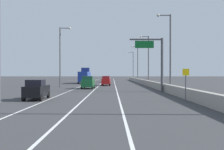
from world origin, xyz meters
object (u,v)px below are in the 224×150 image
Objects in this scene: car_yellow_2 at (88,79)px; lamp_post_right_fourth at (137,61)px; lamp_post_left_near at (2,29)px; lamp_post_left_mid at (62,53)px; car_green_1 at (88,82)px; car_black_0 at (37,90)px; speed_advisory_sign at (186,83)px; lamp_post_right_second at (169,47)px; lamp_post_right_fifth at (133,64)px; lamp_post_right_third at (148,57)px; box_truck at (85,76)px; overhead_sign_gantry at (157,58)px; car_red_3 at (106,81)px; car_white_4 at (108,79)px.

lamp_post_right_fourth is at bearing 12.90° from car_yellow_2.
lamp_post_right_fourth is 16.46m from car_yellow_2.
lamp_post_left_mid is at bearing 89.94° from lamp_post_left_near.
lamp_post_right_fourth reaches higher than car_green_1.
lamp_post_left_near is at bearing -107.25° from lamp_post_right_fourth.
car_black_0 is (2.09, 2.99, -5.43)m from lamp_post_left_near.
speed_advisory_sign is 0.27× the size of lamp_post_right_second.
car_black_0 is (-15.67, -73.70, -5.43)m from lamp_post_right_fifth.
lamp_post_right_fourth is at bearing 90.87° from lamp_post_right_third.
lamp_post_left_near reaches higher than car_yellow_2.
lamp_post_right_second is 1.00× the size of lamp_post_right_third.
lamp_post_right_fifth reaches higher than box_truck.
car_green_1 is 23.03m from box_truck.
car_yellow_2 is (-13.50, 39.76, -3.71)m from overhead_sign_gantry.
car_red_3 is at bearing -74.04° from car_yellow_2.
car_yellow_2 is at bearing 89.83° from car_black_0.
lamp_post_left_mid is 2.77× the size of car_yellow_2.
lamp_post_right_second and lamp_post_right_third have the same top height.
overhead_sign_gantry is 19.86m from lamp_post_left_mid.
overhead_sign_gantry is 22.71m from lamp_post_right_third.
speed_advisory_sign is at bearing -55.98° from lamp_post_left_mid.
car_yellow_2 is at bearing 105.96° from car_red_3.
lamp_post_right_third is 2.34× the size of car_red_3.
lamp_post_right_fourth is 1.00× the size of lamp_post_left_near.
lamp_post_right_second is at bearing -67.61° from car_yellow_2.
lamp_post_left_mid is at bearing -108.87° from lamp_post_right_fifth.
speed_advisory_sign is at bearing 3.08° from lamp_post_left_near.
car_yellow_2 is 9.31m from box_truck.
lamp_post_right_fifth is 78.72m from lamp_post_left_near.
lamp_post_left_near is 2.77× the size of car_yellow_2.
car_white_4 is (8.12, 53.20, -5.45)m from lamp_post_left_near.
box_truck is (0.28, 40.29, 0.91)m from car_black_0.
car_green_1 is at bearing 75.03° from lamp_post_left_near.
box_truck is (-15.47, 28.61, -4.53)m from lamp_post_right_second.
lamp_post_left_near is at bearing -90.06° from lamp_post_left_mid.
speed_advisory_sign is 29.25m from lamp_post_left_mid.
car_yellow_2 is at bearing 131.97° from lamp_post_right_third.
speed_advisory_sign is at bearing -87.87° from overhead_sign_gantry.
speed_advisory_sign is at bearing -61.35° from car_green_1.
car_red_3 is at bearing -157.58° from lamp_post_right_third.
lamp_post_right_third is 39.53m from lamp_post_left_near.
lamp_post_right_fifth is at bearing 78.15° from car_red_3.
car_black_0 is at bearing -102.00° from lamp_post_right_fifth.
box_truck reaches higher than car_green_1.
lamp_post_left_near is 1.20× the size of box_truck.
lamp_post_left_mid is at bearing 124.02° from speed_advisory_sign.
speed_advisory_sign is at bearing -8.54° from car_black_0.
lamp_post_right_fifth is 25.97m from car_white_4.
car_yellow_2 is (2.24, 52.55, -5.40)m from lamp_post_left_near.
speed_advisory_sign is 0.27× the size of lamp_post_left_near.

